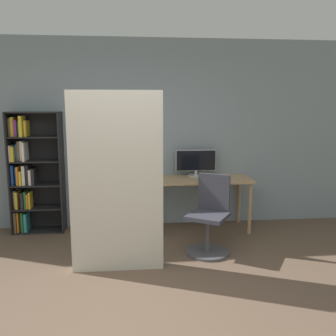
{
  "coord_description": "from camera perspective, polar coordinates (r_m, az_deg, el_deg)",
  "views": [
    {
      "loc": [
        0.05,
        -2.74,
        1.76
      ],
      "look_at": [
        0.48,
        1.48,
        1.05
      ],
      "focal_mm": 40.0,
      "sensor_mm": 36.0,
      "label": 1
    }
  ],
  "objects": [
    {
      "name": "wall_back",
      "position": [
        5.47,
        -6.37,
        5.16
      ],
      "size": [
        8.0,
        0.06,
        2.7
      ],
      "color": "gray",
      "rests_on": "ground"
    },
    {
      "name": "mattress_near",
      "position": [
        3.99,
        -7.74,
        -2.17
      ],
      "size": [
        0.97,
        0.17,
        1.91
      ],
      "color": "beige",
      "rests_on": "ground"
    },
    {
      "name": "ground_plane",
      "position": [
        3.26,
        -6.32,
        -23.28
      ],
      "size": [
        16.0,
        16.0,
        0.0
      ],
      "primitive_type": "plane",
      "color": "brown"
    },
    {
      "name": "bookshelf",
      "position": [
        5.54,
        -20.15,
        -0.68
      ],
      "size": [
        0.7,
        0.34,
        1.68
      ],
      "color": "black",
      "rests_on": "ground"
    },
    {
      "name": "monitor",
      "position": [
        5.43,
        4.27,
        0.86
      ],
      "size": [
        0.59,
        0.23,
        0.39
      ],
      "color": "#B7B7BC",
      "rests_on": "desk"
    },
    {
      "name": "desk",
      "position": [
        5.32,
        5.23,
        -2.59
      ],
      "size": [
        1.36,
        0.64,
        0.74
      ],
      "color": "tan",
      "rests_on": "ground"
    },
    {
      "name": "office_chair",
      "position": [
        4.56,
        6.32,
        -8.1
      ],
      "size": [
        0.61,
        0.61,
        0.94
      ],
      "color": "#4C4C51",
      "rests_on": "ground"
    }
  ]
}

